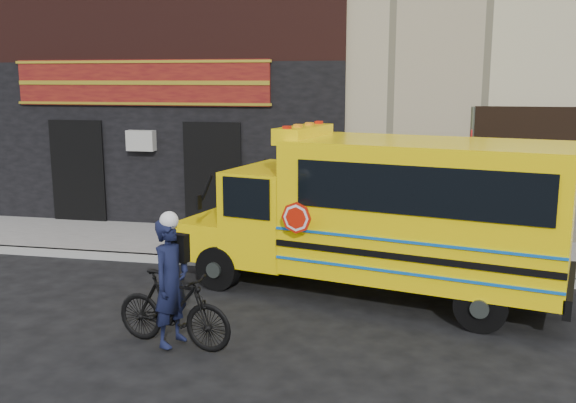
# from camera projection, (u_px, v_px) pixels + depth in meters

# --- Properties ---
(ground) EXTENTS (120.00, 120.00, 0.00)m
(ground) POSITION_uv_depth(u_px,v_px,m) (301.00, 320.00, 10.12)
(ground) COLOR black
(ground) RESTS_ON ground
(curb) EXTENTS (40.00, 0.20, 0.15)m
(curb) POSITION_uv_depth(u_px,v_px,m) (326.00, 269.00, 12.60)
(curb) COLOR #9A9B95
(curb) RESTS_ON ground
(sidewalk) EXTENTS (40.00, 3.00, 0.15)m
(sidewalk) POSITION_uv_depth(u_px,v_px,m) (335.00, 249.00, 14.05)
(sidewalk) COLOR slate
(sidewalk) RESTS_ON ground
(school_bus) EXTENTS (7.21, 3.68, 2.92)m
(school_bus) POSITION_uv_depth(u_px,v_px,m) (387.00, 211.00, 10.99)
(school_bus) COLOR black
(school_bus) RESTS_ON ground
(sign_pole) EXTENTS (0.07, 0.29, 3.26)m
(sign_pole) POSITION_uv_depth(u_px,v_px,m) (469.00, 187.00, 11.77)
(sign_pole) COLOR #414944
(sign_pole) RESTS_ON ground
(bicycle) EXTENTS (1.90, 0.87, 1.10)m
(bicycle) POSITION_uv_depth(u_px,v_px,m) (173.00, 309.00, 9.06)
(bicycle) COLOR black
(bicycle) RESTS_ON ground
(cyclist) EXTENTS (0.60, 0.75, 1.81)m
(cyclist) POSITION_uv_depth(u_px,v_px,m) (171.00, 286.00, 8.96)
(cyclist) COLOR black
(cyclist) RESTS_ON ground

